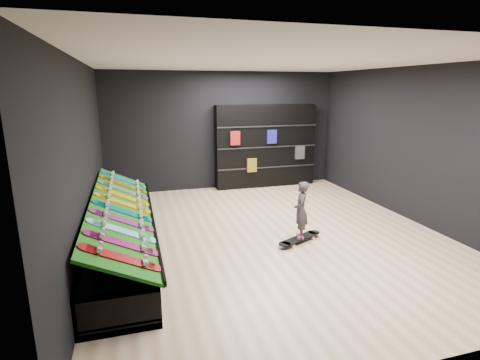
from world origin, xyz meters
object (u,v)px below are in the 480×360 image
object	(u,v)px
back_shelving	(265,146)
floor_skateboard	(300,240)
child	(301,221)
display_rack	(122,236)

from	to	relation	value
back_shelving	floor_skateboard	xyz separation A→B (m)	(-0.75, -3.81, -1.04)
back_shelving	child	bearing A→B (deg)	-101.09
display_rack	child	xyz separation A→B (m)	(2.92, -0.49, 0.14)
child	back_shelving	bearing A→B (deg)	-166.87
back_shelving	floor_skateboard	size ratio (longest dim) A/B	2.76
display_rack	back_shelving	distance (m)	5.01
back_shelving	display_rack	bearing A→B (deg)	-137.83
display_rack	floor_skateboard	bearing A→B (deg)	-9.63
back_shelving	child	size ratio (longest dim) A/B	4.57
display_rack	floor_skateboard	xyz separation A→B (m)	(2.92, -0.49, -0.20)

